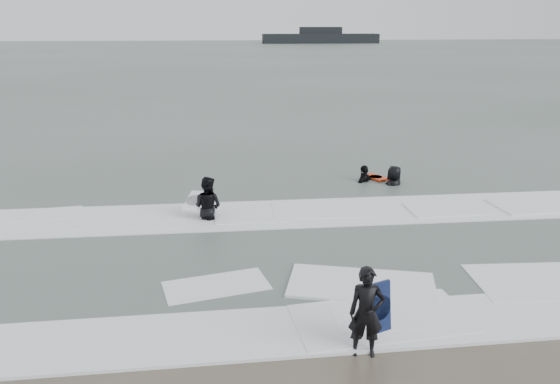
{
  "coord_description": "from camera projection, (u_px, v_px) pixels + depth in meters",
  "views": [
    {
      "loc": [
        -1.6,
        -9.86,
        5.81
      ],
      "look_at": [
        0.0,
        5.0,
        1.1
      ],
      "focal_mm": 35.0,
      "sensor_mm": 36.0,
      "label": 1
    }
  ],
  "objects": [
    {
      "name": "surfer_wading",
      "position": [
        208.0,
        220.0,
        16.64
      ],
      "size": [
        1.16,
        1.08,
        1.92
      ],
      "primitive_type": "imported",
      "rotation": [
        0.0,
        0.0,
        2.65
      ],
      "color": "black",
      "rests_on": "ground"
    },
    {
      "name": "sea",
      "position": [
        230.0,
        58.0,
        87.1
      ],
      "size": [
        320.0,
        320.0,
        0.0
      ],
      "primitive_type": "plane",
      "color": "#47544C",
      "rests_on": "ground"
    },
    {
      "name": "surfer_right_near",
      "position": [
        364.0,
        182.0,
        20.49
      ],
      "size": [
        1.08,
        1.05,
        1.82
      ],
      "primitive_type": "imported",
      "rotation": [
        0.0,
        0.0,
        -2.39
      ],
      "color": "black",
      "rests_on": "ground"
    },
    {
      "name": "surfer_centre",
      "position": [
        364.0,
        354.0,
        9.95
      ],
      "size": [
        0.69,
        0.51,
        1.73
      ],
      "primitive_type": "imported",
      "rotation": [
        0.0,
        0.0,
        -0.17
      ],
      "color": "black",
      "rests_on": "ground"
    },
    {
      "name": "surfer_right_far",
      "position": [
        394.0,
        186.0,
        20.08
      ],
      "size": [
        1.1,
        1.06,
        1.9
      ],
      "primitive_type": "imported",
      "rotation": [
        0.0,
        0.0,
        -2.44
      ],
      "color": "black",
      "rests_on": "ground"
    },
    {
      "name": "ground",
      "position": [
        306.0,
        315.0,
        11.26
      ],
      "size": [
        320.0,
        320.0,
        0.0
      ],
      "primitive_type": "plane",
      "color": "brown",
      "rests_on": "ground"
    },
    {
      "name": "surf_foam",
      "position": [
        285.0,
        244.0,
        14.76
      ],
      "size": [
        30.03,
        9.06,
        0.09
      ],
      "color": "white",
      "rests_on": "ground"
    },
    {
      "name": "bodyboards",
      "position": [
        312.0,
        212.0,
        15.82
      ],
      "size": [
        7.5,
        11.62,
        1.25
      ],
      "color": "#0E1941",
      "rests_on": "ground"
    },
    {
      "name": "vessel_horizon",
      "position": [
        320.0,
        37.0,
        142.85
      ],
      "size": [
        30.31,
        5.41,
        4.11
      ],
      "color": "black",
      "rests_on": "ground"
    }
  ]
}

